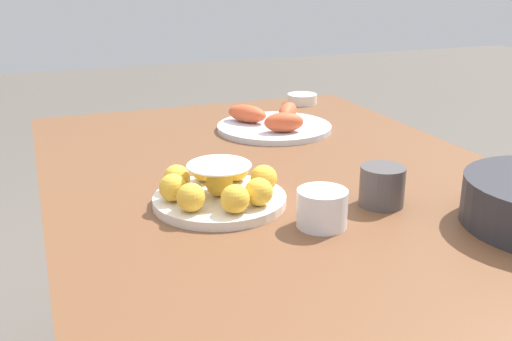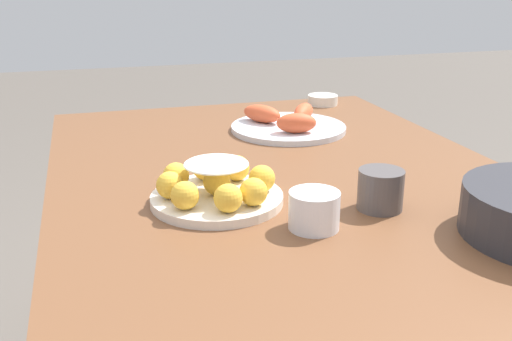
{
  "view_description": "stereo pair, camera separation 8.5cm",
  "coord_description": "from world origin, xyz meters",
  "px_view_note": "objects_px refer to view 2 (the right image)",
  "views": [
    {
      "loc": [
        0.99,
        -0.45,
        1.12
      ],
      "look_at": [
        0.04,
        -0.08,
        0.77
      ],
      "focal_mm": 42.0,
      "sensor_mm": 36.0,
      "label": 1
    },
    {
      "loc": [
        1.02,
        -0.37,
        1.12
      ],
      "look_at": [
        0.04,
        -0.08,
        0.77
      ],
      "focal_mm": 42.0,
      "sensor_mm": 36.0,
      "label": 2
    }
  ],
  "objects_px": {
    "cup_near": "(314,210)",
    "dining_table": "(290,224)",
    "cake_plate": "(216,187)",
    "cup_far": "(380,190)",
    "seafood_platter": "(287,124)",
    "sauce_bowl": "(323,99)"
  },
  "relations": [
    {
      "from": "cup_near",
      "to": "dining_table",
      "type": "bearing_deg",
      "value": 169.83
    },
    {
      "from": "cake_plate",
      "to": "cup_far",
      "type": "height_order",
      "value": "cake_plate"
    },
    {
      "from": "cup_near",
      "to": "cup_far",
      "type": "relative_size",
      "value": 1.04
    },
    {
      "from": "seafood_platter",
      "to": "sauce_bowl",
      "type": "bearing_deg",
      "value": 141.64
    },
    {
      "from": "seafood_platter",
      "to": "cup_far",
      "type": "relative_size",
      "value": 3.7
    },
    {
      "from": "dining_table",
      "to": "cup_near",
      "type": "height_order",
      "value": "cup_near"
    },
    {
      "from": "cake_plate",
      "to": "sauce_bowl",
      "type": "height_order",
      "value": "cake_plate"
    },
    {
      "from": "seafood_platter",
      "to": "cup_near",
      "type": "distance_m",
      "value": 0.58
    },
    {
      "from": "sauce_bowl",
      "to": "cup_far",
      "type": "height_order",
      "value": "cup_far"
    },
    {
      "from": "seafood_platter",
      "to": "cup_far",
      "type": "bearing_deg",
      "value": -1.54
    },
    {
      "from": "cup_far",
      "to": "seafood_platter",
      "type": "bearing_deg",
      "value": 178.46
    },
    {
      "from": "sauce_bowl",
      "to": "seafood_platter",
      "type": "distance_m",
      "value": 0.31
    },
    {
      "from": "dining_table",
      "to": "cake_plate",
      "type": "xyz_separation_m",
      "value": [
        0.07,
        -0.16,
        0.12
      ]
    },
    {
      "from": "cup_near",
      "to": "cup_far",
      "type": "distance_m",
      "value": 0.14
    },
    {
      "from": "sauce_bowl",
      "to": "cup_near",
      "type": "bearing_deg",
      "value": -23.07
    },
    {
      "from": "sauce_bowl",
      "to": "cup_near",
      "type": "xyz_separation_m",
      "value": [
        0.81,
        -0.35,
        0.01
      ]
    },
    {
      "from": "seafood_platter",
      "to": "cup_near",
      "type": "relative_size",
      "value": 3.54
    },
    {
      "from": "dining_table",
      "to": "cake_plate",
      "type": "height_order",
      "value": "cake_plate"
    },
    {
      "from": "sauce_bowl",
      "to": "seafood_platter",
      "type": "height_order",
      "value": "seafood_platter"
    },
    {
      "from": "dining_table",
      "to": "seafood_platter",
      "type": "relative_size",
      "value": 4.78
    },
    {
      "from": "cake_plate",
      "to": "cup_far",
      "type": "relative_size",
      "value": 2.99
    },
    {
      "from": "cup_near",
      "to": "sauce_bowl",
      "type": "bearing_deg",
      "value": 156.93
    }
  ]
}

